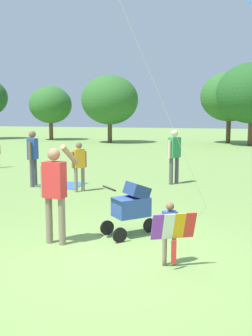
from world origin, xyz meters
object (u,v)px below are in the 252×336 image
(person_kid_running, at_px, (33,154))
(picnic_blanket, at_px, (64,185))
(stroller, at_px, (132,204))
(person_sitting_far, at_px, (174,152))
(child_with_butterfly_kite, at_px, (170,228))
(person_adult_flyer, at_px, (55,187))
(person_couple_left, at_px, (79,163))

(person_kid_running, distance_m, picnic_blanket, 1.42)
(stroller, bearing_deg, person_sitting_far, 91.96)
(child_with_butterfly_kite, xyz_separation_m, picnic_blanket, (-4.54, 5.55, -0.58))
(person_adult_flyer, relative_size, stroller, 1.74)
(child_with_butterfly_kite, bearing_deg, person_sitting_far, 99.55)
(person_adult_flyer, bearing_deg, picnic_blanket, 115.03)
(person_couple_left, height_order, person_kid_running, person_kid_running)
(child_with_butterfly_kite, xyz_separation_m, person_adult_flyer, (-2.13, 0.40, 0.44))
(picnic_blanket, bearing_deg, person_couple_left, -40.25)
(person_sitting_far, xyz_separation_m, person_couple_left, (-2.48, -2.09, -0.19))
(stroller, distance_m, person_kid_running, 5.92)
(stroller, relative_size, picnic_blanket, 0.85)
(stroller, height_order, person_kid_running, person_kid_running)
(child_with_butterfly_kite, height_order, person_kid_running, person_kid_running)
(child_with_butterfly_kite, height_order, picnic_blanket, child_with_butterfly_kite)
(person_sitting_far, bearing_deg, stroller, -88.04)
(person_sitting_far, height_order, person_couple_left, person_sitting_far)
(person_adult_flyer, relative_size, person_kid_running, 1.00)
(person_sitting_far, bearing_deg, person_kid_running, -157.65)
(child_with_butterfly_kite, relative_size, person_sitting_far, 0.54)
(person_couple_left, bearing_deg, child_with_butterfly_kite, -52.77)
(person_couple_left, relative_size, picnic_blanket, 1.22)
(person_sitting_far, distance_m, person_kid_running, 4.59)
(person_adult_flyer, height_order, person_couple_left, person_adult_flyer)
(person_kid_running, bearing_deg, person_adult_flyer, -55.41)
(stroller, relative_size, person_kid_running, 0.58)
(person_adult_flyer, relative_size, person_sitting_far, 1.00)
(child_with_butterfly_kite, bearing_deg, stroller, 127.82)
(stroller, relative_size, person_sitting_far, 0.57)
(child_with_butterfly_kite, distance_m, person_adult_flyer, 2.21)
(person_couple_left, bearing_deg, person_adult_flyer, -71.06)
(person_adult_flyer, xyz_separation_m, stroller, (1.17, 0.85, -0.43))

